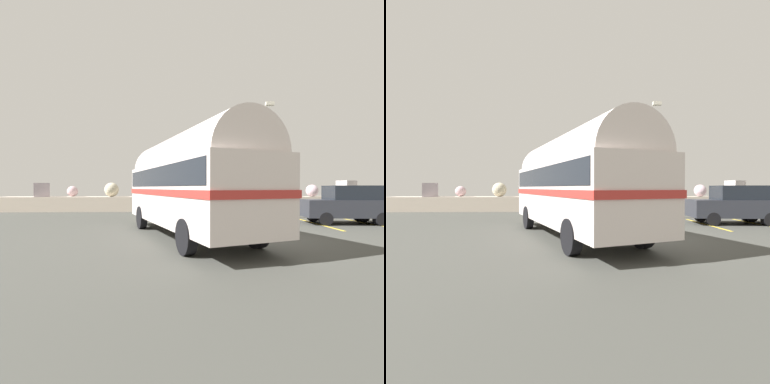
% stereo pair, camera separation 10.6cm
% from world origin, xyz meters
% --- Properties ---
extents(ground, '(32.00, 26.00, 0.02)m').
position_xyz_m(ground, '(0.00, 0.00, 0.01)').
color(ground, '#3F403B').
extents(breakwater, '(31.36, 2.62, 2.43)m').
position_xyz_m(breakwater, '(0.07, 11.79, 0.74)').
color(breakwater, '#BFB19F').
rests_on(breakwater, ground).
extents(vintage_coach, '(5.23, 8.88, 3.70)m').
position_xyz_m(vintage_coach, '(-2.20, 0.36, 2.05)').
color(vintage_coach, black).
rests_on(vintage_coach, ground).
extents(parked_car_nearest, '(4.23, 2.04, 1.86)m').
position_xyz_m(parked_car_nearest, '(5.65, 3.66, 0.97)').
color(parked_car_nearest, black).
rests_on(parked_car_nearest, ground).
extents(lamp_post, '(0.55, 1.02, 6.30)m').
position_xyz_m(lamp_post, '(2.02, 5.73, 3.56)').
color(lamp_post, '#5B5B60').
rests_on(lamp_post, ground).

